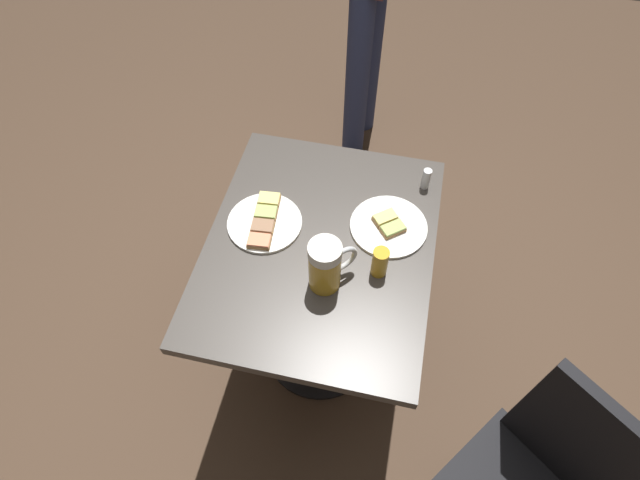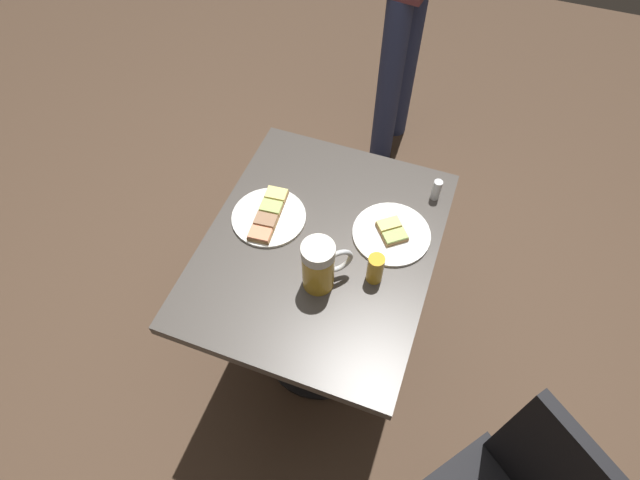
{
  "view_description": "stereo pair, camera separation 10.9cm",
  "coord_description": "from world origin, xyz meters",
  "px_view_note": "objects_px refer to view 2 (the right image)",
  "views": [
    {
      "loc": [
        0.8,
        0.18,
        1.93
      ],
      "look_at": [
        0.0,
        0.0,
        0.75
      ],
      "focal_mm": 28.3,
      "sensor_mm": 36.0,
      "label": 1
    },
    {
      "loc": [
        0.77,
        0.28,
        1.93
      ],
      "look_at": [
        0.0,
        0.0,
        0.75
      ],
      "focal_mm": 28.3,
      "sensor_mm": 36.0,
      "label": 2
    }
  ],
  "objects_px": {
    "beer_glass_small": "(375,269)",
    "salt_shaker": "(436,190)",
    "plate_near": "(269,216)",
    "beer_mug": "(320,266)",
    "plate_far": "(391,233)"
  },
  "relations": [
    {
      "from": "beer_glass_small",
      "to": "beer_mug",
      "type": "bearing_deg",
      "value": -64.8
    },
    {
      "from": "plate_near",
      "to": "beer_glass_small",
      "type": "xyz_separation_m",
      "value": [
        0.09,
        0.35,
        0.04
      ]
    },
    {
      "from": "plate_near",
      "to": "plate_far",
      "type": "distance_m",
      "value": 0.37
    },
    {
      "from": "plate_near",
      "to": "plate_far",
      "type": "bearing_deg",
      "value": 100.48
    },
    {
      "from": "beer_glass_small",
      "to": "salt_shaker",
      "type": "xyz_separation_m",
      "value": [
        -0.34,
        0.09,
        -0.01
      ]
    },
    {
      "from": "beer_mug",
      "to": "salt_shaker",
      "type": "bearing_deg",
      "value": 150.57
    },
    {
      "from": "plate_far",
      "to": "plate_near",
      "type": "bearing_deg",
      "value": -79.52
    },
    {
      "from": "plate_far",
      "to": "salt_shaker",
      "type": "height_order",
      "value": "salt_shaker"
    },
    {
      "from": "plate_near",
      "to": "beer_mug",
      "type": "xyz_separation_m",
      "value": [
        0.15,
        0.22,
        0.08
      ]
    },
    {
      "from": "plate_near",
      "to": "beer_mug",
      "type": "height_order",
      "value": "beer_mug"
    },
    {
      "from": "plate_near",
      "to": "beer_mug",
      "type": "relative_size",
      "value": 1.3
    },
    {
      "from": "beer_glass_small",
      "to": "salt_shaker",
      "type": "height_order",
      "value": "beer_glass_small"
    },
    {
      "from": "plate_near",
      "to": "beer_glass_small",
      "type": "height_order",
      "value": "beer_glass_small"
    },
    {
      "from": "beer_mug",
      "to": "salt_shaker",
      "type": "xyz_separation_m",
      "value": [
        -0.4,
        0.23,
        -0.05
      ]
    },
    {
      "from": "beer_mug",
      "to": "plate_near",
      "type": "bearing_deg",
      "value": -125.28
    }
  ]
}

